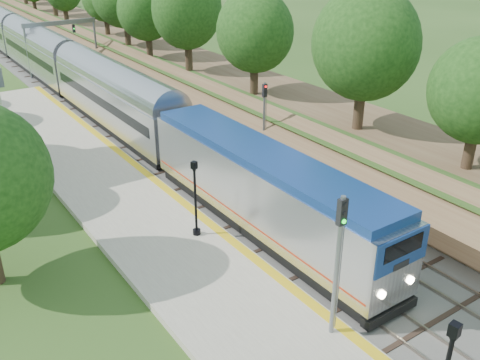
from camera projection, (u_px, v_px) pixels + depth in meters
trackbed at (50, 66)px, 66.94m from camera, size 9.50×170.00×0.28m
platform at (154, 230)px, 30.42m from camera, size 6.40×68.00×0.38m
yellow_stripe at (197, 213)px, 31.80m from camera, size 0.55×68.00×0.01m
embankment at (111, 44)px, 70.40m from camera, size 10.64×170.00×11.70m
signal_gantry at (61, 33)px, 61.41m from camera, size 8.40×0.38×6.20m
trees_behind_platform at (11, 157)px, 28.99m from camera, size 7.82×53.32×7.21m
train at (18, 41)px, 69.42m from camera, size 3.20×128.10×4.70m
lamppost_far at (196, 203)px, 28.84m from camera, size 0.43×0.43×4.38m
signal_platform at (338, 252)px, 20.84m from camera, size 0.38×0.30×6.41m
signal_farside at (264, 114)px, 38.39m from camera, size 0.32×0.25×5.84m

